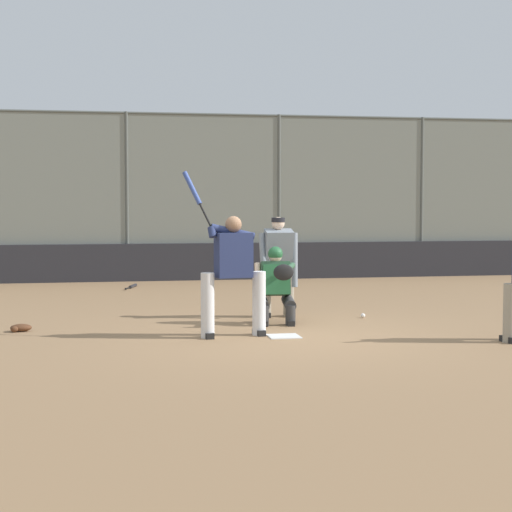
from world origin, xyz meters
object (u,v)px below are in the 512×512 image
catcher_behind_plate (276,284)px  baseball_loose (363,316)px  spare_bat_near_backstop (132,286)px  batter_at_plate (233,271)px  umpire_home (278,264)px  fielding_glove_on_dirt (20,328)px

catcher_behind_plate → baseball_loose: (-1.51, -0.42, -0.57)m
baseball_loose → spare_bat_near_backstop: bearing=-58.1°
batter_at_plate → umpire_home: size_ratio=1.41×
catcher_behind_plate → umpire_home: umpire_home is taller
umpire_home → fielding_glove_on_dirt: umpire_home is taller
batter_at_plate → umpire_home: 2.10m
spare_bat_near_backstop → fielding_glove_on_dirt: bearing=-180.0°
umpire_home → baseball_loose: bearing=164.8°
catcher_behind_plate → spare_bat_near_backstop: (1.92, -5.91, -0.58)m
batter_at_plate → umpire_home: (-1.02, -1.83, -0.04)m
umpire_home → spare_bat_near_backstop: 5.63m
spare_bat_near_backstop → baseball_loose: size_ratio=11.25×
spare_bat_near_backstop → batter_at_plate: bearing=-154.2°
batter_at_plate → umpire_home: bearing=-128.1°
umpire_home → baseball_loose: (-1.31, 0.34, -0.82)m
spare_bat_near_backstop → baseball_loose: (-3.43, 5.50, 0.00)m
batter_at_plate → baseball_loose: (-2.34, -1.49, -0.87)m
catcher_behind_plate → spare_bat_near_backstop: bearing=-67.0°
spare_bat_near_backstop → fielding_glove_on_dirt: 6.25m
batter_at_plate → baseball_loose: size_ratio=30.70×
batter_at_plate → catcher_behind_plate: size_ratio=1.93×
umpire_home → fielding_glove_on_dirt: (3.93, 0.83, -0.81)m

